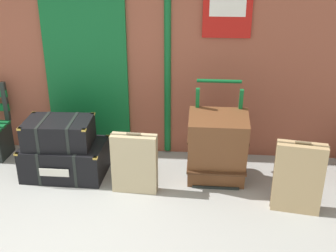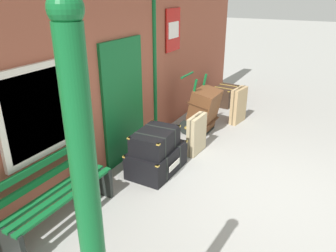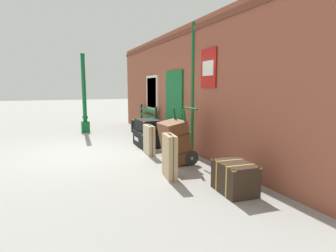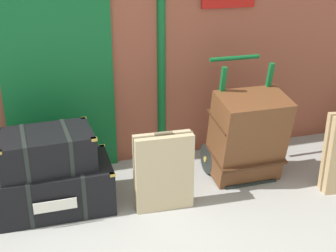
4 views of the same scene
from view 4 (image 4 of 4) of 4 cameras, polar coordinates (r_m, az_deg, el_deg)
brick_facade at (r=4.65m, az=-14.20°, el=13.45°), size 10.40×0.35×3.20m
steamer_trunk_base at (r=4.23m, az=-14.13°, el=-7.40°), size 1.02×0.68×0.43m
steamer_trunk_middle at (r=4.07m, az=-15.24°, el=-2.94°), size 0.83×0.59×0.33m
porters_trolley at (r=4.74m, az=9.02°, el=-2.78°), size 0.71×0.57×1.20m
large_brown_trunk at (r=4.52m, az=10.12°, el=-1.34°), size 0.70×0.60×0.95m
suitcase_caramel at (r=4.02m, az=-0.57°, el=-5.87°), size 0.54×0.18×0.76m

